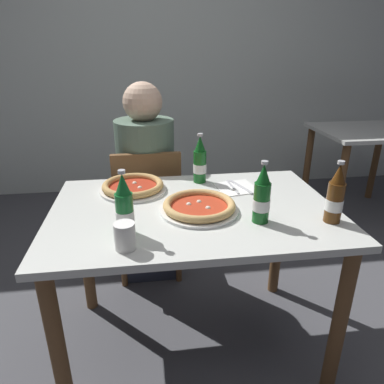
{
  "coord_description": "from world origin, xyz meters",
  "views": [
    {
      "loc": [
        -0.19,
        -1.34,
        1.38
      ],
      "look_at": [
        0.0,
        0.05,
        0.8
      ],
      "focal_mm": 32.87,
      "sensor_mm": 36.0,
      "label": 1
    }
  ],
  "objects": [
    {
      "name": "pizza_margherita_near",
      "position": [
        0.02,
        -0.04,
        0.77
      ],
      "size": [
        0.33,
        0.33,
        0.04
      ],
      "color": "white",
      "rests_on": "dining_table_main"
    },
    {
      "name": "chair_behind_table",
      "position": [
        -0.19,
        0.61,
        0.48
      ],
      "size": [
        0.4,
        0.4,
        0.85
      ],
      "rotation": [
        0.0,
        0.0,
        3.15
      ],
      "color": "brown",
      "rests_on": "ground_plane"
    },
    {
      "name": "dining_table_background",
      "position": [
        1.64,
        1.3,
        0.59
      ],
      "size": [
        0.8,
        0.7,
        0.75
      ],
      "color": "silver",
      "rests_on": "ground_plane"
    },
    {
      "name": "diner_seated",
      "position": [
        -0.19,
        0.66,
        0.58
      ],
      "size": [
        0.34,
        0.34,
        1.21
      ],
      "color": "#2D3342",
      "rests_on": "ground_plane"
    },
    {
      "name": "beer_bottle_extra",
      "position": [
        -0.28,
        -0.2,
        0.85
      ],
      "size": [
        0.07,
        0.07,
        0.25
      ],
      "color": "#196B2D",
      "rests_on": "dining_table_main"
    },
    {
      "name": "pizza_marinara_far",
      "position": [
        -0.26,
        0.22,
        0.77
      ],
      "size": [
        0.31,
        0.31,
        0.04
      ],
      "color": "white",
      "rests_on": "dining_table_main"
    },
    {
      "name": "paper_cup",
      "position": [
        -0.27,
        -0.29,
        0.8
      ],
      "size": [
        0.07,
        0.07,
        0.09
      ],
      "primitive_type": "cylinder",
      "color": "white",
      "rests_on": "dining_table_main"
    },
    {
      "name": "dining_table_main",
      "position": [
        0.0,
        0.0,
        0.64
      ],
      "size": [
        1.2,
        0.8,
        0.75
      ],
      "color": "silver",
      "rests_on": "ground_plane"
    },
    {
      "name": "ground_plane",
      "position": [
        0.0,
        0.0,
        0.0
      ],
      "size": [
        8.0,
        8.0,
        0.0
      ],
      "primitive_type": "plane",
      "color": "#4C4C51"
    },
    {
      "name": "beer_bottle_right",
      "position": [
        0.24,
        -0.16,
        0.85
      ],
      "size": [
        0.07,
        0.07,
        0.25
      ],
      "color": "#14591E",
      "rests_on": "dining_table_main"
    },
    {
      "name": "beer_bottle_center",
      "position": [
        0.52,
        -0.2,
        0.85
      ],
      "size": [
        0.07,
        0.07,
        0.25
      ],
      "color": "#512D0F",
      "rests_on": "dining_table_main"
    },
    {
      "name": "back_wall_tiled",
      "position": [
        0.0,
        2.2,
        1.3
      ],
      "size": [
        7.0,
        0.1,
        2.6
      ],
      "primitive_type": "cube",
      "color": "silver",
      "rests_on": "ground_plane"
    },
    {
      "name": "beer_bottle_left",
      "position": [
        0.07,
        0.3,
        0.85
      ],
      "size": [
        0.07,
        0.07,
        0.25
      ],
      "color": "#14591E",
      "rests_on": "dining_table_main"
    },
    {
      "name": "napkin_with_cutlery",
      "position": [
        0.24,
        0.19,
        0.75
      ],
      "size": [
        0.21,
        0.21,
        0.01
      ],
      "color": "white",
      "rests_on": "dining_table_main"
    }
  ]
}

